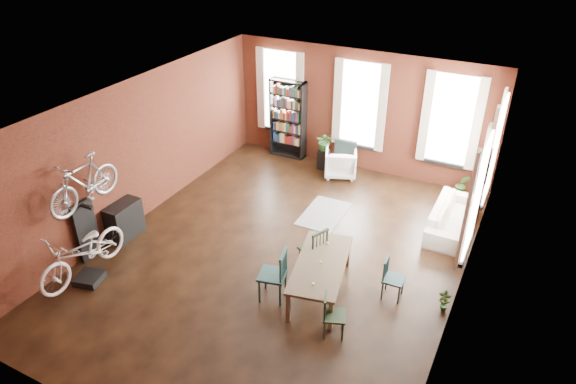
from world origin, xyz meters
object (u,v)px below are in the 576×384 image
Objects in this scene: dining_chair_c at (334,315)px; dining_chair_d at (394,279)px; console_table at (124,220)px; plant_stand at (324,160)px; dining_chair_b at (313,248)px; cream_sofa at (453,213)px; bike_trainer at (89,278)px; white_armchair at (341,161)px; bicycle_floor at (78,232)px; bookshelf at (288,119)px; dining_chair_a at (272,275)px; dining_table at (320,277)px.

dining_chair_d reaches higher than dining_chair_c.
plant_stand is at bearing 62.78° from console_table.
cream_sofa is (2.16, 2.67, -0.08)m from dining_chair_b.
dining_chair_d is 1.73× the size of bike_trainer.
plant_stand is at bearing -37.02° from white_armchair.
white_armchair is 1.53× the size of plant_stand.
bicycle_floor reaches higher than white_armchair.
bicycle_floor is at bearing -97.57° from bookshelf.
dining_chair_a reaches higher than cream_sofa.
dining_table is 4.49m from console_table.
dining_chair_d is at bearing -45.12° from bookshelf.
white_armchair is at bearing 175.35° from dining_chair_a.
cream_sofa is at bearing 40.75° from bike_trainer.
dining_chair_b is 5.23m from bookshelf.
dining_chair_d reaches higher than bike_trainer.
bike_trainer is (-5.80, -5.00, -0.34)m from cream_sofa.
bookshelf is at bearing 12.39° from dining_chair_c.
dining_chair_b reaches higher than cream_sofa.
white_armchair is at bearing 57.12° from console_table.
dining_table is 0.93× the size of cream_sofa.
console_table is at bearing -106.87° from dining_chair_a.
dining_chair_b is at bearing -57.45° from bookshelf.
dining_chair_d reaches higher than dining_table.
bike_trainer is (-4.06, -1.76, -0.26)m from dining_table.
console_table is (-3.07, -4.74, -0.01)m from white_armchair.
dining_chair_c is at bearing 12.54° from bicycle_floor.
dining_chair_c is at bearing 89.31° from white_armchair.
dining_chair_c is at bearing -6.85° from console_table.
bike_trainer is at bearing 130.75° from cream_sofa.
dining_chair_b is at bearing 82.69° from white_armchair.
dining_chair_b is at bearing -69.10° from plant_stand.
cream_sofa is at bearing 136.82° from white_armchair.
console_table is at bearing 35.43° from white_armchair.
white_armchair reaches higher than bike_trainer.
dining_chair_b is 4.39m from bicycle_floor.
cream_sofa is (2.46, 3.78, -0.11)m from dining_chair_a.
dining_chair_a is at bearing 20.07° from bike_trainer.
dining_chair_b is 0.44× the size of bookshelf.
dining_table is at bearing 151.74° from cream_sofa.
dining_chair_b is 4.34m from bike_trainer.
console_table reaches higher than dining_table.
bookshelf is at bearing 42.05° from dining_chair_d.
dining_chair_b is 3.44m from cream_sofa.
dining_table is 3.69m from cream_sofa.
dining_table is 0.88× the size of bookshelf.
dining_chair_a is 5.07m from white_armchair.
bicycle_floor is (-4.09, -1.73, 0.79)m from dining_table.
dining_table reaches higher than bike_trainer.
bicycle_floor is (-3.68, -2.30, 0.64)m from dining_chair_b.
cream_sofa is 7.70m from bicycle_floor.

